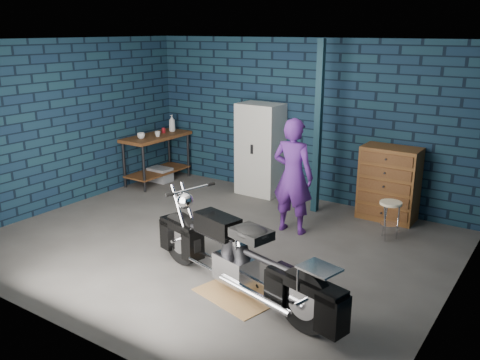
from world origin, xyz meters
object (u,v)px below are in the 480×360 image
(motorcycle, at_px, (239,251))
(storage_bin, at_px, (160,174))
(workbench, at_px, (157,159))
(shop_stool, at_px, (389,221))
(locker, at_px, (260,149))
(person, at_px, (293,176))
(tool_chest, at_px, (389,184))

(motorcycle, height_order, storage_bin, motorcycle)
(workbench, distance_m, shop_stool, 4.61)
(locker, bearing_deg, workbench, -166.54)
(storage_bin, bearing_deg, motorcycle, -36.71)
(shop_stool, bearing_deg, workbench, 176.57)
(person, relative_size, locker, 1.04)
(tool_chest, bearing_deg, locker, 180.00)
(locker, bearing_deg, shop_stool, -16.25)
(tool_chest, distance_m, shop_stool, 0.86)
(person, relative_size, shop_stool, 3.03)
(storage_bin, relative_size, shop_stool, 0.77)
(motorcycle, bearing_deg, workbench, 157.67)
(motorcycle, bearing_deg, locker, 132.14)
(person, bearing_deg, storage_bin, -16.47)
(person, distance_m, shop_stool, 1.47)
(person, distance_m, tool_chest, 1.62)
(storage_bin, xyz_separation_m, locker, (1.99, 0.44, 0.67))
(motorcycle, distance_m, person, 2.02)
(workbench, bearing_deg, shop_stool, -3.43)
(storage_bin, bearing_deg, shop_stool, -3.94)
(locker, bearing_deg, storage_bin, -167.51)
(motorcycle, relative_size, shop_stool, 4.32)
(workbench, relative_size, motorcycle, 0.59)
(workbench, xyz_separation_m, person, (3.33, -0.77, 0.38))
(workbench, xyz_separation_m, locker, (2.01, 0.48, 0.35))
(workbench, xyz_separation_m, shop_stool, (4.60, -0.28, -0.18))
(locker, xyz_separation_m, tool_chest, (2.31, 0.00, -0.24))
(workbench, height_order, locker, locker)
(shop_stool, bearing_deg, person, -158.66)
(workbench, height_order, motorcycle, motorcycle)
(workbench, distance_m, person, 3.44)
(storage_bin, height_order, tool_chest, tool_chest)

